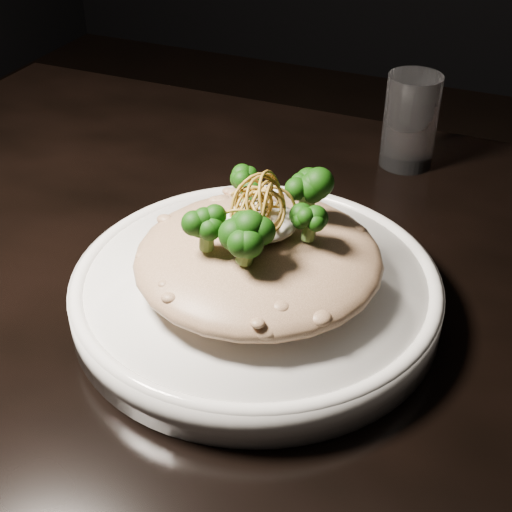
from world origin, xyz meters
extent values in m
cube|color=black|center=(0.00, 0.00, 0.73)|extent=(1.10, 0.80, 0.04)
cylinder|color=black|center=(-0.48, 0.33, 0.35)|extent=(0.05, 0.05, 0.71)
cylinder|color=white|center=(0.02, -0.03, 0.77)|extent=(0.32, 0.32, 0.03)
ellipsoid|color=brown|center=(0.02, -0.03, 0.81)|extent=(0.21, 0.21, 0.05)
ellipsoid|color=silver|center=(0.02, -0.02, 0.84)|extent=(0.06, 0.06, 0.02)
cylinder|color=white|center=(0.08, 0.29, 0.80)|extent=(0.08, 0.08, 0.11)
camera|label=1|loc=(0.21, -0.48, 1.15)|focal=50.00mm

